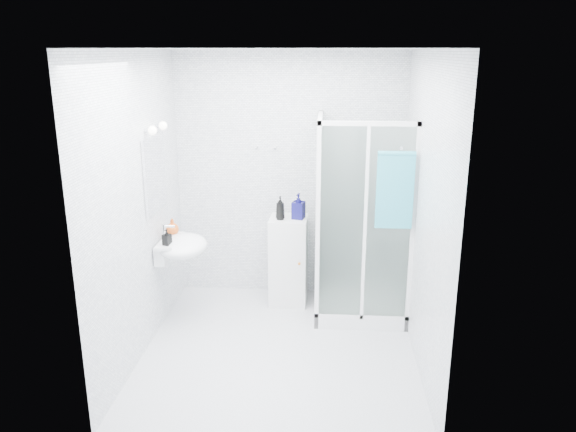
# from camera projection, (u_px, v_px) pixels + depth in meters

# --- Properties ---
(room) EXTENTS (2.40, 2.60, 2.60)m
(room) POSITION_uv_depth(u_px,v_px,m) (279.00, 211.00, 4.70)
(room) COLOR white
(room) RESTS_ON ground
(shower_enclosure) EXTENTS (0.90, 0.95, 2.00)m
(shower_enclosure) POSITION_uv_depth(u_px,v_px,m) (352.00, 273.00, 5.63)
(shower_enclosure) COLOR white
(shower_enclosure) RESTS_ON ground
(wall_basin) EXTENTS (0.46, 0.56, 0.35)m
(wall_basin) POSITION_uv_depth(u_px,v_px,m) (180.00, 246.00, 5.34)
(wall_basin) COLOR white
(wall_basin) RESTS_ON ground
(mirror) EXTENTS (0.02, 0.60, 0.70)m
(mirror) POSITION_uv_depth(u_px,v_px,m) (155.00, 174.00, 5.16)
(mirror) COLOR white
(mirror) RESTS_ON room
(vanity_lights) EXTENTS (0.10, 0.40, 0.08)m
(vanity_lights) POSITION_uv_depth(u_px,v_px,m) (157.00, 128.00, 5.03)
(vanity_lights) COLOR silver
(vanity_lights) RESTS_ON room
(wall_hooks) EXTENTS (0.23, 0.06, 0.03)m
(wall_hooks) POSITION_uv_depth(u_px,v_px,m) (266.00, 148.00, 5.83)
(wall_hooks) COLOR silver
(wall_hooks) RESTS_ON room
(storage_cabinet) EXTENTS (0.40, 0.42, 0.93)m
(storage_cabinet) POSITION_uv_depth(u_px,v_px,m) (289.00, 261.00, 5.90)
(storage_cabinet) COLOR silver
(storage_cabinet) RESTS_ON ground
(hand_towel) EXTENTS (0.33, 0.05, 0.70)m
(hand_towel) POSITION_uv_depth(u_px,v_px,m) (395.00, 188.00, 4.95)
(hand_towel) COLOR teal
(hand_towel) RESTS_ON shower_enclosure
(shampoo_bottle_a) EXTENTS (0.10, 0.10, 0.24)m
(shampoo_bottle_a) POSITION_uv_depth(u_px,v_px,m) (280.00, 208.00, 5.68)
(shampoo_bottle_a) COLOR black
(shampoo_bottle_a) RESTS_ON storage_cabinet
(shampoo_bottle_b) EXTENTS (0.15, 0.15, 0.26)m
(shampoo_bottle_b) POSITION_uv_depth(u_px,v_px,m) (298.00, 206.00, 5.71)
(shampoo_bottle_b) COLOR #0D0B47
(shampoo_bottle_b) RESTS_ON storage_cabinet
(soap_dispenser_orange) EXTENTS (0.14, 0.14, 0.16)m
(soap_dispenser_orange) POSITION_uv_depth(u_px,v_px,m) (172.00, 227.00, 5.45)
(soap_dispenser_orange) COLOR #BB4B16
(soap_dispenser_orange) RESTS_ON wall_basin
(soap_dispenser_black) EXTENTS (0.09, 0.09, 0.15)m
(soap_dispenser_black) POSITION_uv_depth(u_px,v_px,m) (167.00, 237.00, 5.16)
(soap_dispenser_black) COLOR black
(soap_dispenser_black) RESTS_ON wall_basin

